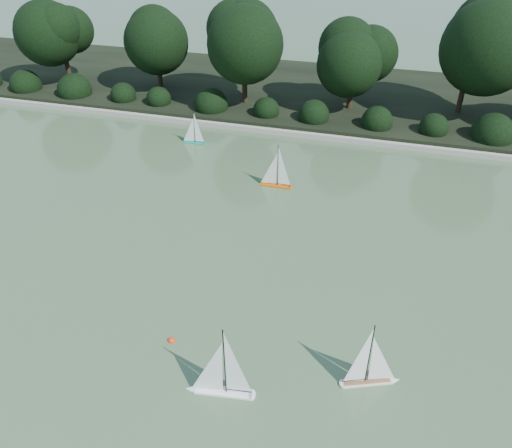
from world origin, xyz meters
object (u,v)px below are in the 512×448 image
object	(u,v)px
sailboat_orange	(274,179)
sailboat_white_b	(373,373)
sailboat_teal	(192,138)
race_buoy	(172,341)
sailboat_white_a	(218,382)

from	to	relation	value
sailboat_orange	sailboat_white_b	bearing A→B (deg)	-61.94
sailboat_teal	race_buoy	bearing A→B (deg)	-70.77
race_buoy	sailboat_orange	bearing A→B (deg)	86.23
sailboat_white_a	sailboat_white_b	size ratio (longest dim) A/B	1.12
sailboat_orange	race_buoy	world-z (taller)	sailboat_orange
sailboat_white_b	sailboat_teal	distance (m)	10.88
sailboat_white_a	sailboat_orange	world-z (taller)	sailboat_white_a
sailboat_white_a	sailboat_white_b	xyz separation A→B (m)	(2.55, 0.94, -0.03)
sailboat_teal	race_buoy	distance (m)	9.06
sailboat_orange	sailboat_teal	xyz separation A→B (m)	(-3.41, 2.13, -0.04)
sailboat_orange	sailboat_teal	world-z (taller)	sailboat_orange
sailboat_white_b	sailboat_teal	size ratio (longest dim) A/B	1.24
sailboat_white_a	sailboat_white_b	world-z (taller)	sailboat_white_a
sailboat_orange	sailboat_white_a	bearing A→B (deg)	-83.40
sailboat_orange	race_buoy	xyz separation A→B (m)	(-0.42, -6.42, -0.23)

